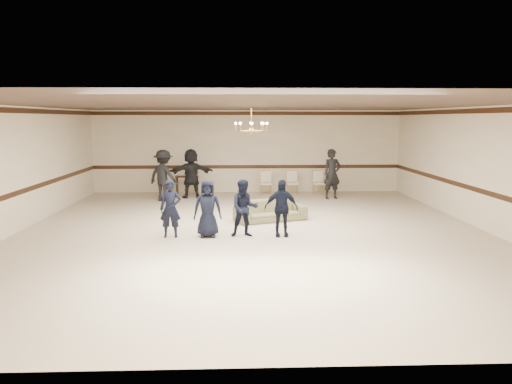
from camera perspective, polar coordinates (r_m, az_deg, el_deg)
room at (r=12.45m, az=-0.40°, el=2.58°), size 12.01×14.01×3.21m
chair_rail at (r=19.46m, az=-1.03°, el=2.93°), size 12.00×0.02×0.14m
crown_molding at (r=19.37m, az=-1.04°, el=9.07°), size 12.00×0.02×0.14m
chandelier at (r=13.39m, az=-0.54°, el=8.46°), size 0.94×0.94×0.89m
boy_a at (r=12.19m, az=-9.84°, el=-1.92°), size 0.52×0.34×1.41m
boy_b at (r=12.10m, az=-5.61°, el=-1.91°), size 0.71×0.48×1.41m
boy_c at (r=12.08m, az=-1.34°, el=-1.89°), size 0.72×0.57×1.41m
boy_d at (r=12.12m, az=2.92°, el=-1.86°), size 0.84×0.39×1.41m
settee at (r=14.04m, az=1.67°, el=-2.14°), size 2.15×1.46×0.59m
adult_left at (r=17.58m, az=-10.62°, el=1.87°), size 1.34×1.17×1.80m
adult_mid at (r=18.16m, az=-7.49°, el=2.15°), size 1.74×0.86×1.80m
adult_right at (r=18.01m, az=8.78°, el=2.07°), size 0.74×0.58×1.80m
banquet_chair_left at (r=18.72m, az=1.16°, el=1.03°), size 0.44×0.44×0.91m
banquet_chair_mid at (r=18.81m, az=4.21°, el=1.04°), size 0.47×0.47×0.91m
banquet_chair_right at (r=18.94m, az=7.21°, el=1.05°), size 0.47×0.47×0.91m
console_table at (r=19.00m, az=-7.94°, el=0.78°), size 0.87×0.38×0.72m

